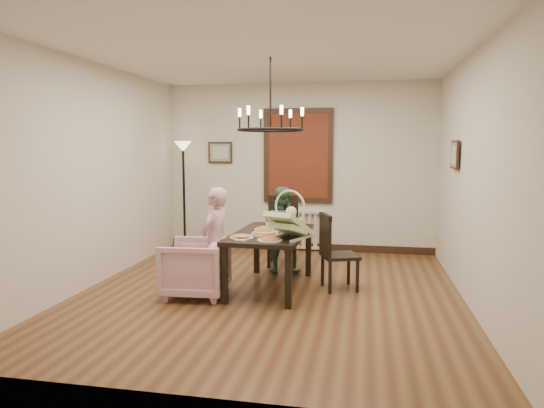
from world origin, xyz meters
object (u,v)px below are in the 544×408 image
(chair_far, at_px, (282,231))
(baby_bouncer, at_px, (289,222))
(chair_right, at_px, (340,251))
(elderly_woman, at_px, (215,251))
(floor_lamp, at_px, (184,197))
(seated_man, at_px, (281,237))
(dining_table, at_px, (271,239))
(armchair, at_px, (195,268))
(drinking_glass, at_px, (270,226))

(chair_far, relative_size, baby_bouncer, 1.76)
(chair_right, xyz_separation_m, elderly_woman, (-1.43, -0.52, 0.06))
(chair_right, height_order, floor_lamp, floor_lamp)
(seated_man, bearing_deg, dining_table, 96.15)
(dining_table, relative_size, floor_lamp, 0.86)
(chair_far, xyz_separation_m, chair_right, (0.90, -1.07, -0.04))
(dining_table, distance_m, seated_man, 0.80)
(seated_man, distance_m, floor_lamp, 2.25)
(armchair, distance_m, drinking_glass, 1.05)
(elderly_woman, distance_m, seated_man, 1.31)
(dining_table, height_order, chair_far, chair_far)
(armchair, bearing_deg, baby_bouncer, 90.13)
(elderly_woman, xyz_separation_m, seated_man, (0.58, 1.17, -0.03))
(armchair, distance_m, elderly_woman, 0.31)
(chair_right, bearing_deg, floor_lamp, 36.06)
(chair_far, xyz_separation_m, elderly_woman, (-0.53, -1.59, 0.01))
(seated_man, bearing_deg, baby_bouncer, 109.89)
(seated_man, height_order, baby_bouncer, baby_bouncer)
(dining_table, bearing_deg, armchair, -148.50)
(floor_lamp, bearing_deg, elderly_woman, -61.30)
(seated_man, height_order, floor_lamp, floor_lamp)
(chair_far, height_order, seated_man, chair_far)
(elderly_woman, bearing_deg, seated_man, 167.08)
(armchair, xyz_separation_m, drinking_glass, (0.81, 0.50, 0.44))
(drinking_glass, bearing_deg, seated_man, 89.72)
(dining_table, height_order, armchair, dining_table)
(drinking_glass, bearing_deg, armchair, -148.09)
(seated_man, bearing_deg, chair_right, 148.25)
(chair_right, bearing_deg, armchair, 89.74)
(chair_right, height_order, drinking_glass, chair_right)
(drinking_glass, height_order, floor_lamp, floor_lamp)
(armchair, bearing_deg, chair_far, 151.43)
(elderly_woman, distance_m, baby_bouncer, 0.95)
(baby_bouncer, distance_m, floor_lamp, 3.19)
(chair_far, height_order, armchair, chair_far)
(dining_table, distance_m, chair_far, 1.22)
(chair_right, bearing_deg, drinking_glass, 76.25)
(armchair, height_order, seated_man, seated_man)
(baby_bouncer, bearing_deg, floor_lamp, 155.55)
(armchair, bearing_deg, chair_right, 105.64)
(armchair, xyz_separation_m, seated_man, (0.81, 1.24, 0.17))
(seated_man, distance_m, baby_bouncer, 1.26)
(baby_bouncer, height_order, drinking_glass, baby_bouncer)
(chair_right, distance_m, baby_bouncer, 0.87)
(floor_lamp, bearing_deg, seated_man, -32.32)
(floor_lamp, bearing_deg, armchair, -66.39)
(dining_table, height_order, chair_right, chair_right)
(baby_bouncer, xyz_separation_m, floor_lamp, (-2.17, 2.35, 0.00))
(chair_right, xyz_separation_m, floor_lamp, (-2.72, 1.83, 0.43))
(dining_table, xyz_separation_m, floor_lamp, (-1.88, 1.97, 0.28))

